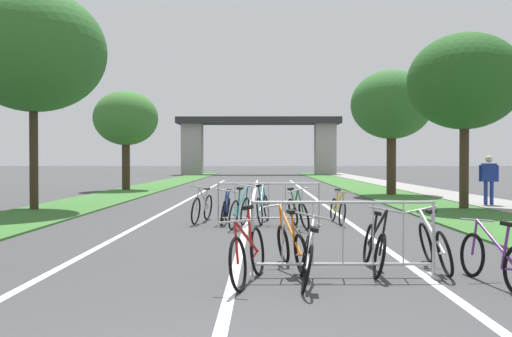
% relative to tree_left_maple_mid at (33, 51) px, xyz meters
% --- Properties ---
extents(grass_verge_left, '(2.80, 69.28, 0.05)m').
position_rel_tree_left_maple_mid_xyz_m(grass_verge_left, '(0.70, 14.43, -5.06)').
color(grass_verge_left, '#386B2D').
rests_on(grass_verge_left, ground).
extents(grass_verge_right, '(2.80, 69.28, 0.05)m').
position_rel_tree_left_maple_mid_xyz_m(grass_verge_right, '(13.08, 14.43, -5.06)').
color(grass_verge_right, '#386B2D').
rests_on(grass_verge_right, ground).
extents(sidewalk_path_right, '(2.28, 69.28, 0.08)m').
position_rel_tree_left_maple_mid_xyz_m(sidewalk_path_right, '(15.62, 14.43, -5.04)').
color(sidewalk_path_right, gray).
rests_on(sidewalk_path_right, ground).
extents(lane_stripe_center, '(0.14, 40.08, 0.01)m').
position_rel_tree_left_maple_mid_xyz_m(lane_stripe_center, '(6.89, 6.12, -5.08)').
color(lane_stripe_center, silver).
rests_on(lane_stripe_center, ground).
extents(lane_stripe_right_lane, '(0.14, 40.08, 0.01)m').
position_rel_tree_left_maple_mid_xyz_m(lane_stripe_right_lane, '(9.52, 6.12, -5.08)').
color(lane_stripe_right_lane, silver).
rests_on(lane_stripe_right_lane, ground).
extents(lane_stripe_left_lane, '(0.14, 40.08, 0.01)m').
position_rel_tree_left_maple_mid_xyz_m(lane_stripe_left_lane, '(4.25, 6.12, -5.08)').
color(lane_stripe_left_lane, silver).
rests_on(lane_stripe_left_lane, ground).
extents(overpass_bridge, '(18.10, 3.74, 6.35)m').
position_rel_tree_left_maple_mid_xyz_m(overpass_bridge, '(6.89, 43.34, -0.86)').
color(overpass_bridge, '#2D2D30').
rests_on(overpass_bridge, ground).
extents(tree_left_maple_mid, '(4.57, 4.57, 7.04)m').
position_rel_tree_left_maple_mid_xyz_m(tree_left_maple_mid, '(0.00, 0.00, 0.00)').
color(tree_left_maple_mid, '#3D2D1E').
rests_on(tree_left_maple_mid, ground).
extents(tree_left_cypress_far, '(3.40, 3.40, 5.30)m').
position_rel_tree_left_maple_mid_xyz_m(tree_left_cypress_far, '(0.03, 11.59, -1.26)').
color(tree_left_cypress_far, '#3D2D1E').
rests_on(tree_left_cypress_far, ground).
extents(tree_right_oak_near, '(3.65, 3.65, 5.71)m').
position_rel_tree_left_maple_mid_xyz_m(tree_right_oak_near, '(13.83, 0.47, -0.94)').
color(tree_right_oak_near, '#3D2D1E').
rests_on(tree_right_oak_near, ground).
extents(tree_right_pine_far, '(3.70, 3.70, 5.72)m').
position_rel_tree_left_maple_mid_xyz_m(tree_right_pine_far, '(13.18, 7.66, -0.96)').
color(tree_right_pine_far, '#3D2D1E').
rests_on(tree_right_pine_far, ground).
extents(crowd_barrier_nearest, '(2.56, 0.48, 1.05)m').
position_rel_tree_left_maple_mid_xyz_m(crowd_barrier_nearest, '(8.39, -9.77, -4.56)').
color(crowd_barrier_nearest, '#ADADB2').
rests_on(crowd_barrier_nearest, ground).
extents(crowd_barrier_second, '(2.55, 0.45, 1.05)m').
position_rel_tree_left_maple_mid_xyz_m(crowd_barrier_second, '(7.43, -3.80, -4.56)').
color(crowd_barrier_second, '#ADADB2').
rests_on(crowd_barrier_second, ground).
extents(bicycle_silver_0, '(0.51, 1.57, 0.91)m').
position_rel_tree_left_maple_mid_xyz_m(bicycle_silver_0, '(7.86, -10.24, -4.73)').
color(bicycle_silver_0, black).
rests_on(bicycle_silver_0, ground).
extents(bicycle_teal_1, '(0.66, 1.67, 1.02)m').
position_rel_tree_left_maple_mid_xyz_m(bicycle_teal_1, '(6.74, -4.30, -4.69)').
color(bicycle_teal_1, black).
rests_on(bicycle_teal_1, ground).
extents(bicycle_white_2, '(0.52, 1.68, 0.92)m').
position_rel_tree_left_maple_mid_xyz_m(bicycle_white_2, '(9.80, -9.26, -4.72)').
color(bicycle_white_2, black).
rests_on(bicycle_white_2, ground).
extents(bicycle_blue_3, '(0.52, 1.68, 0.91)m').
position_rel_tree_left_maple_mid_xyz_m(bicycle_blue_3, '(6.34, -3.35, -4.73)').
color(bicycle_blue_3, black).
rests_on(bicycle_blue_3, ground).
extents(bicycle_black_4, '(0.49, 1.70, 0.99)m').
position_rel_tree_left_maple_mid_xyz_m(bicycle_black_4, '(8.91, -9.33, -4.72)').
color(bicycle_black_4, black).
rests_on(bicycle_black_4, ground).
extents(bicycle_purple_5, '(0.48, 1.66, 0.85)m').
position_rel_tree_left_maple_mid_xyz_m(bicycle_purple_5, '(10.25, -10.26, -4.74)').
color(bicycle_purple_5, black).
rests_on(bicycle_purple_5, ground).
extents(bicycle_red_6, '(0.62, 1.65, 1.00)m').
position_rel_tree_left_maple_mid_xyz_m(bicycle_red_6, '(7.09, -10.13, -4.70)').
color(bicycle_red_6, black).
rests_on(bicycle_red_6, ground).
extents(bicycle_orange_7, '(0.65, 1.59, 0.96)m').
position_rel_tree_left_maple_mid_xyz_m(bicycle_orange_7, '(7.71, -9.28, -4.73)').
color(bicycle_orange_7, black).
rests_on(bicycle_orange_7, ground).
extents(bicycle_yellow_8, '(0.47, 1.62, 0.87)m').
position_rel_tree_left_maple_mid_xyz_m(bicycle_yellow_8, '(9.20, -3.43, -4.73)').
color(bicycle_yellow_8, black).
rests_on(bicycle_yellow_8, ground).
extents(bicycle_green_9, '(0.53, 1.65, 0.99)m').
position_rel_tree_left_maple_mid_xyz_m(bicycle_green_9, '(8.13, -4.36, -4.71)').
color(bicycle_green_9, black).
rests_on(bicycle_green_9, ground).
extents(bicycle_silver_10, '(0.49, 1.76, 0.98)m').
position_rel_tree_left_maple_mid_xyz_m(bicycle_silver_10, '(5.73, -3.21, -4.70)').
color(bicycle_silver_10, black).
rests_on(bicycle_silver_10, ground).
extents(bicycle_teal_11, '(0.53, 1.77, 1.00)m').
position_rel_tree_left_maple_mid_xyz_m(bicycle_teal_11, '(7.30, -3.32, -4.69)').
color(bicycle_teal_11, black).
rests_on(bicycle_teal_11, ground).
extents(pedestrian_waiting, '(0.62, 0.40, 1.77)m').
position_rel_tree_left_maple_mid_xyz_m(pedestrian_waiting, '(15.05, 1.48, -4.00)').
color(pedestrian_waiting, navy).
rests_on(pedestrian_waiting, ground).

